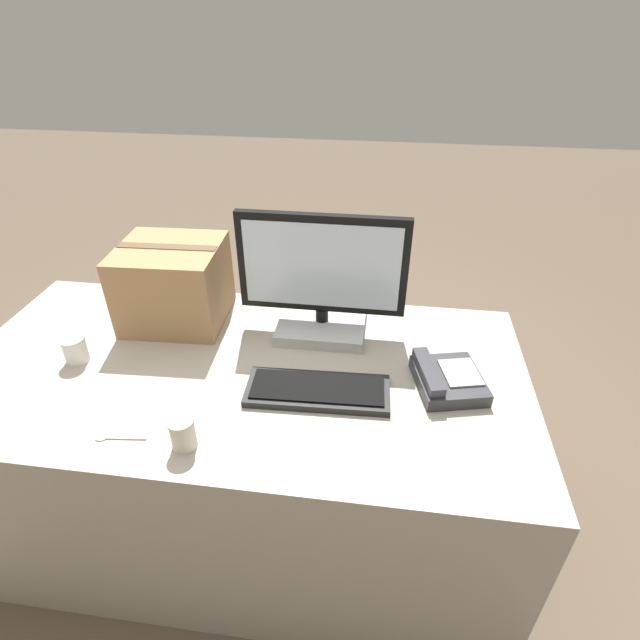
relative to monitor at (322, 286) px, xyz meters
name	(u,v)px	position (x,y,z in m)	size (l,w,h in m)	color
ground_plane	(257,515)	(-0.23, -0.25, -0.93)	(12.00, 12.00, 0.00)	brown
office_desk	(249,450)	(-0.23, -0.25, -0.55)	(1.80, 0.90, 0.75)	#A89E8E
monitor	(322,286)	(0.00, 0.00, 0.00)	(0.56, 0.26, 0.43)	#B7B7B7
keyboard	(318,390)	(0.03, -0.33, -0.16)	(0.43, 0.18, 0.03)	black
desk_phone	(446,378)	(0.41, -0.24, -0.15)	(0.23, 0.25, 0.07)	#2D2D33
paper_cup_left	(75,349)	(-0.75, -0.28, -0.13)	(0.08, 0.08, 0.09)	white
paper_cup_right	(183,433)	(-0.28, -0.58, -0.13)	(0.07, 0.07, 0.09)	beige
spoon	(112,438)	(-0.49, -0.58, -0.17)	(0.14, 0.03, 0.00)	#B2B2B7
cardboard_box	(174,284)	(-0.52, 0.01, -0.04)	(0.36, 0.33, 0.28)	#9E754C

